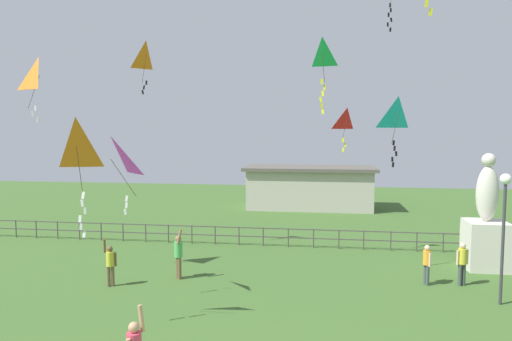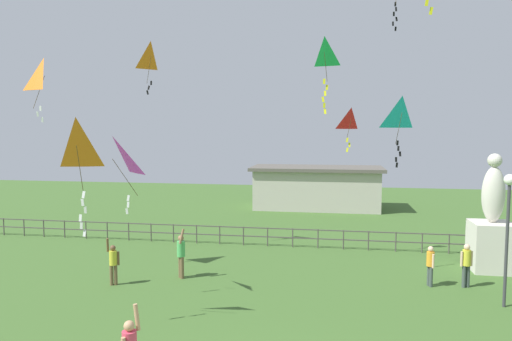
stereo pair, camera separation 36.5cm
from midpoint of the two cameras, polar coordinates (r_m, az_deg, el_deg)
The scene contains 15 objects.
statue_monument at distance 21.75m, azimuth 25.88°, elevation -6.71°, with size 1.61×1.61×4.86m.
lamppost at distance 17.25m, azimuth 27.58°, elevation -4.28°, with size 0.36×0.36×4.39m.
person_0 at distance 19.20m, azimuth 23.43°, elevation -10.13°, with size 0.47×0.30×1.62m.
person_3 at distance 18.72m, azimuth -10.04°, elevation -9.96°, with size 0.41×0.51×2.00m.
person_4 at distance 18.47m, azimuth -17.97°, elevation -10.68°, with size 0.48×0.28×1.79m.
person_5 at distance 18.83m, azimuth 19.65°, elevation -10.51°, with size 0.28×0.43×1.51m.
kite_0 at distance 22.44m, azimuth -13.76°, elevation 13.40°, with size 0.94×0.95×2.38m.
kite_1 at distance 17.58m, azimuth 7.49°, elevation 13.67°, with size 0.80×0.93×2.72m.
kite_3 at distance 19.30m, azimuth 16.49°, elevation 6.62°, with size 1.19×0.94×2.81m.
kite_4 at distance 15.79m, azimuth -17.94°, elevation 1.18°, with size 1.33×1.33×2.52m.
kite_6 at distance 21.18m, azimuth 10.59°, elevation 6.06°, with size 0.92×0.77×1.95m.
kite_7 at distance 13.52m, azimuth -21.83°, elevation 2.37°, with size 1.03×1.10×3.30m.
kite_8 at distance 20.17m, azimuth -25.49°, elevation 10.33°, with size 0.98×0.93×2.46m.
waterfront_railing at distance 23.37m, azimuth 4.65°, elevation -7.89°, with size 36.03×0.06×0.95m.
pavilion_building at distance 35.02m, azimuth 6.29°, elevation -2.03°, with size 9.65×4.49×3.11m.
Camera 1 is at (0.94, -8.78, 5.77)m, focal length 32.68 mm.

